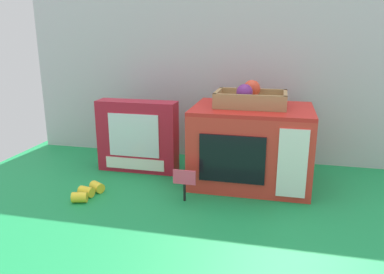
% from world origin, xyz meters
% --- Properties ---
extents(ground_plane, '(1.70, 1.70, 0.00)m').
position_xyz_m(ground_plane, '(0.00, 0.00, 0.00)').
color(ground_plane, '#198C47').
rests_on(ground_plane, ground).
extents(display_back_panel, '(1.61, 0.03, 0.66)m').
position_xyz_m(display_back_panel, '(0.00, 0.23, 0.33)').
color(display_back_panel, '#B7BABF').
rests_on(display_back_panel, ground).
extents(toy_microwave, '(0.39, 0.29, 0.26)m').
position_xyz_m(toy_microwave, '(0.13, -0.02, 0.13)').
color(toy_microwave, red).
rests_on(toy_microwave, ground).
extents(food_groups_crate, '(0.23, 0.15, 0.08)m').
position_xyz_m(food_groups_crate, '(0.12, -0.01, 0.29)').
color(food_groups_crate, '#A37F51').
rests_on(food_groups_crate, toy_microwave).
extents(cookie_set_box, '(0.29, 0.08, 0.26)m').
position_xyz_m(cookie_set_box, '(-0.28, 0.00, 0.13)').
color(cookie_set_box, '#B2192D').
rests_on(cookie_set_box, ground).
extents(price_sign, '(0.07, 0.01, 0.10)m').
position_xyz_m(price_sign, '(-0.05, -0.22, 0.07)').
color(price_sign, black).
rests_on(price_sign, ground).
extents(loose_toy_banana, '(0.07, 0.13, 0.03)m').
position_xyz_m(loose_toy_banana, '(-0.35, -0.26, 0.02)').
color(loose_toy_banana, yellow).
rests_on(loose_toy_banana, ground).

